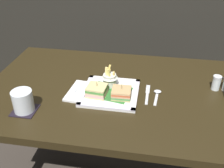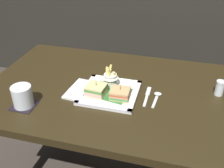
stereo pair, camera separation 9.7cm
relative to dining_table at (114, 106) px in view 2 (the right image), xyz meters
name	(u,v)px [view 2 (the right image)]	position (x,y,z in m)	size (l,w,h in m)	color
dining_table	(114,106)	(0.00, 0.00, 0.00)	(1.25, 0.80, 0.73)	black
square_plate	(110,93)	(-0.01, -0.05, 0.11)	(0.26, 0.26, 0.02)	white
sandwich_half_left	(96,90)	(-0.06, -0.08, 0.14)	(0.09, 0.09, 0.07)	#DCBD7B
sandwich_half_right	(120,94)	(0.05, -0.08, 0.14)	(0.09, 0.08, 0.07)	tan
fries_cup	(110,78)	(-0.02, 0.01, 0.16)	(0.08, 0.08, 0.11)	silver
drink_coaster	(24,105)	(-0.35, -0.24, 0.11)	(0.10, 0.10, 0.00)	black
water_glass	(23,97)	(-0.35, -0.24, 0.15)	(0.09, 0.09, 0.09)	silver
folded_napkin	(79,90)	(-0.16, -0.06, 0.11)	(0.09, 0.18, 0.01)	silver
fork	(78,85)	(-0.17, -0.03, 0.12)	(0.03, 0.13, 0.00)	silver
knife	(147,95)	(0.16, -0.02, 0.11)	(0.02, 0.16, 0.00)	silver
spoon	(157,96)	(0.21, -0.01, 0.11)	(0.03, 0.13, 0.01)	silver
salt_shaker	(219,89)	(0.48, 0.08, 0.14)	(0.04, 0.04, 0.07)	silver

